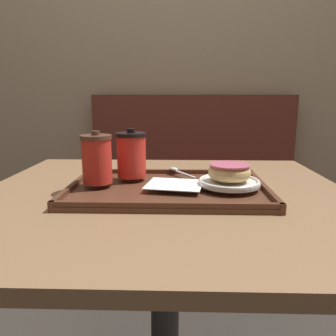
{
  "coord_description": "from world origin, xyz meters",
  "views": [
    {
      "loc": [
        0.03,
        -0.83,
        0.99
      ],
      "look_at": [
        0.01,
        0.0,
        0.81
      ],
      "focal_mm": 35.0,
      "sensor_mm": 36.0,
      "label": 1
    }
  ],
  "objects_px": {
    "coffee_cup_front": "(96,159)",
    "donut_chocolate_glazed": "(229,172)",
    "spoon": "(177,170)",
    "coffee_cup_rear": "(131,154)"
  },
  "relations": [
    {
      "from": "spoon",
      "to": "coffee_cup_rear",
      "type": "bearing_deg",
      "value": 84.34
    },
    {
      "from": "coffee_cup_front",
      "to": "donut_chocolate_glazed",
      "type": "distance_m",
      "value": 0.34
    },
    {
      "from": "coffee_cup_front",
      "to": "spoon",
      "type": "bearing_deg",
      "value": 33.63
    },
    {
      "from": "coffee_cup_rear",
      "to": "spoon",
      "type": "relative_size",
      "value": 1.1
    },
    {
      "from": "coffee_cup_rear",
      "to": "donut_chocolate_glazed",
      "type": "relative_size",
      "value": 1.25
    },
    {
      "from": "coffee_cup_front",
      "to": "spoon",
      "type": "relative_size",
      "value": 1.11
    },
    {
      "from": "coffee_cup_rear",
      "to": "donut_chocolate_glazed",
      "type": "distance_m",
      "value": 0.28
    },
    {
      "from": "spoon",
      "to": "donut_chocolate_glazed",
      "type": "bearing_deg",
      "value": -168.04
    },
    {
      "from": "coffee_cup_front",
      "to": "coffee_cup_rear",
      "type": "height_order",
      "value": "same"
    },
    {
      "from": "donut_chocolate_glazed",
      "to": "spoon",
      "type": "distance_m",
      "value": 0.2
    }
  ]
}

